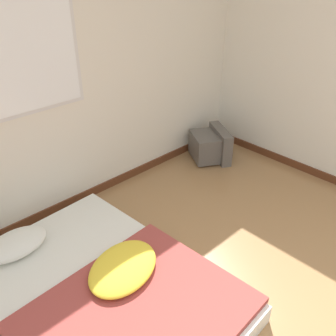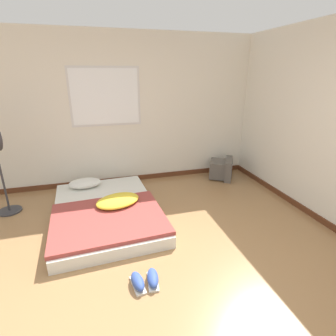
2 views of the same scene
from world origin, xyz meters
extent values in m
plane|color=#997047|center=(0.00, 0.00, 0.00)|extent=(20.00, 20.00, 0.00)
cube|color=silver|center=(0.00, 2.96, 1.30)|extent=(7.39, 0.06, 2.60)
cube|color=#562D19|center=(0.00, 2.92, 0.04)|extent=(7.39, 0.02, 0.09)
cube|color=silver|center=(-0.16, 2.93, 1.56)|extent=(1.17, 0.01, 0.97)
cube|color=white|center=(-0.16, 2.92, 1.56)|extent=(1.10, 0.01, 0.90)
cube|color=silver|center=(-0.34, 1.70, 0.08)|extent=(1.48, 2.10, 0.15)
ellipsoid|color=silver|center=(-0.62, 2.48, 0.22)|extent=(0.54, 0.37, 0.14)
cube|color=#993D38|center=(-0.32, 1.32, 0.18)|extent=(1.47, 1.25, 0.05)
ellipsoid|color=yellow|center=(-0.16, 1.66, 0.24)|extent=(0.74, 0.63, 0.11)
cube|color=#56514C|center=(1.85, 2.62, 0.18)|extent=(0.46, 0.51, 0.31)
cube|color=#56514C|center=(2.03, 2.52, 0.19)|extent=(0.37, 0.51, 0.39)
cube|color=#283342|center=(2.08, 2.49, 0.20)|extent=(0.22, 0.37, 0.28)
cube|color=silver|center=(-0.12, 0.28, 0.01)|extent=(0.13, 0.27, 0.02)
ellipsoid|color=#334C99|center=(-0.12, 0.28, 0.06)|extent=(0.14, 0.27, 0.09)
cube|color=silver|center=(0.03, 0.28, 0.01)|extent=(0.13, 0.27, 0.02)
ellipsoid|color=#334C99|center=(0.03, 0.28, 0.06)|extent=(0.14, 0.27, 0.09)
cylinder|color=#333338|center=(-1.71, 2.23, 0.01)|extent=(0.33, 0.33, 0.02)
cylinder|color=#333338|center=(-1.71, 2.23, 0.49)|extent=(0.03, 0.03, 0.93)
camera|label=1|loc=(-1.32, -0.03, 2.29)|focal=40.00mm
camera|label=2|loc=(-0.38, -1.71, 1.94)|focal=28.00mm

